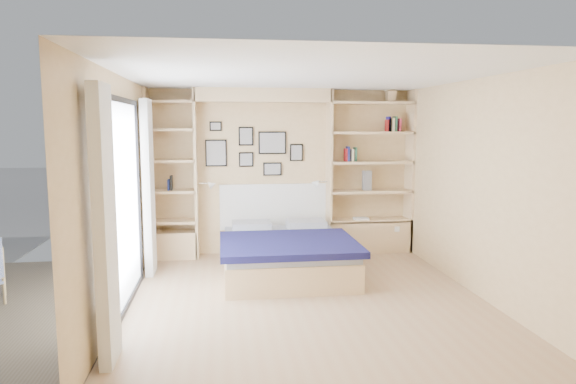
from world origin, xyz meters
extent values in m
plane|color=tan|center=(0.00, 0.00, 0.00)|extent=(4.50, 4.50, 0.00)
plane|color=#E1BD86|center=(0.00, 2.25, 1.25)|extent=(4.00, 0.00, 4.00)
plane|color=#E1BD86|center=(0.00, -2.25, 1.25)|extent=(4.00, 0.00, 4.00)
plane|color=#E1BD86|center=(-2.00, 0.00, 1.25)|extent=(0.00, 4.50, 4.50)
plane|color=#E1BD86|center=(2.00, 0.00, 1.25)|extent=(0.00, 4.50, 4.50)
plane|color=white|center=(0.00, 0.00, 2.50)|extent=(4.50, 4.50, 0.00)
cube|color=#DBB883|center=(-1.30, 2.08, 1.25)|extent=(0.04, 0.35, 2.50)
cube|color=#DBB883|center=(0.70, 2.08, 1.25)|extent=(0.04, 0.35, 2.50)
cube|color=#DBB883|center=(-0.30, 2.08, 2.40)|extent=(2.00, 0.35, 0.20)
cube|color=#DBB883|center=(1.98, 2.08, 1.25)|extent=(0.04, 0.35, 2.50)
cube|color=#DBB883|center=(-1.98, 2.08, 1.25)|extent=(0.04, 0.35, 2.50)
cube|color=#DBB883|center=(1.35, 2.08, 0.25)|extent=(1.30, 0.35, 0.50)
cube|color=#DBB883|center=(-1.65, 2.08, 0.20)|extent=(0.70, 0.35, 0.40)
cube|color=black|center=(-1.97, 0.00, 2.23)|extent=(0.04, 2.08, 0.06)
cube|color=black|center=(-1.97, 0.00, 0.03)|extent=(0.04, 2.08, 0.06)
cube|color=black|center=(-1.97, -1.02, 1.10)|extent=(0.04, 0.06, 2.20)
cube|color=black|center=(-1.97, 1.02, 1.10)|extent=(0.04, 0.06, 2.20)
cube|color=silver|center=(-1.98, 0.00, 1.12)|extent=(0.01, 2.00, 2.20)
cube|color=white|center=(-1.88, -1.30, 1.15)|extent=(0.10, 0.45, 2.30)
cube|color=white|center=(-1.88, 1.30, 1.15)|extent=(0.10, 0.45, 2.30)
cube|color=#DBB883|center=(1.35, 2.08, 0.50)|extent=(1.30, 0.35, 0.04)
cube|color=#DBB883|center=(1.35, 2.08, 0.95)|extent=(1.30, 0.35, 0.04)
cube|color=#DBB883|center=(1.35, 2.08, 1.40)|extent=(1.30, 0.35, 0.04)
cube|color=#DBB883|center=(1.35, 2.08, 1.85)|extent=(1.30, 0.35, 0.04)
cube|color=#DBB883|center=(1.35, 2.08, 2.30)|extent=(1.30, 0.35, 0.04)
cube|color=#DBB883|center=(-1.65, 2.08, 0.55)|extent=(0.70, 0.35, 0.04)
cube|color=#DBB883|center=(-1.65, 2.08, 1.00)|extent=(0.70, 0.35, 0.04)
cube|color=#DBB883|center=(-1.65, 2.08, 1.45)|extent=(0.70, 0.35, 0.04)
cube|color=#DBB883|center=(-1.65, 2.08, 1.90)|extent=(0.70, 0.35, 0.04)
cube|color=#DBB883|center=(-1.65, 2.08, 2.30)|extent=(0.70, 0.35, 0.04)
cube|color=#DBB883|center=(-0.10, 1.07, 0.18)|extent=(1.62, 2.02, 0.35)
cube|color=#A6AAB5|center=(-0.10, 1.07, 0.40)|extent=(1.58, 1.98, 0.10)
cube|color=#151548|center=(-0.10, 0.73, 0.47)|extent=(1.72, 1.42, 0.08)
cube|color=#A6AAB5|center=(-0.51, 1.78, 0.51)|extent=(0.56, 0.40, 0.12)
cube|color=#A6AAB5|center=(0.30, 1.78, 0.51)|extent=(0.56, 0.40, 0.12)
cube|color=white|center=(-0.10, 2.22, 0.72)|extent=(1.72, 0.04, 0.70)
cube|color=black|center=(-1.00, 2.23, 1.55)|extent=(0.32, 0.02, 0.40)
cube|color=gray|center=(-1.00, 2.21, 1.55)|extent=(0.28, 0.01, 0.36)
cube|color=black|center=(-0.55, 2.23, 1.80)|extent=(0.22, 0.02, 0.28)
cube|color=gray|center=(-0.55, 2.21, 1.80)|extent=(0.18, 0.01, 0.24)
cube|color=black|center=(-0.55, 2.23, 1.45)|extent=(0.22, 0.02, 0.22)
cube|color=gray|center=(-0.55, 2.21, 1.45)|extent=(0.18, 0.01, 0.18)
cube|color=black|center=(-0.15, 2.23, 1.70)|extent=(0.42, 0.02, 0.34)
cube|color=gray|center=(-0.15, 2.21, 1.70)|extent=(0.38, 0.01, 0.30)
cube|color=black|center=(-0.15, 2.23, 1.30)|extent=(0.28, 0.02, 0.20)
cube|color=gray|center=(-0.15, 2.21, 1.30)|extent=(0.24, 0.01, 0.16)
cube|color=black|center=(0.22, 2.23, 1.55)|extent=(0.20, 0.02, 0.26)
cube|color=gray|center=(0.22, 2.21, 1.55)|extent=(0.16, 0.01, 0.22)
cube|color=black|center=(-1.00, 2.23, 1.95)|extent=(0.18, 0.02, 0.14)
cube|color=gray|center=(-1.00, 2.21, 1.95)|extent=(0.14, 0.01, 0.10)
cylinder|color=silver|center=(-1.16, 2.00, 1.12)|extent=(0.20, 0.02, 0.02)
cone|color=white|center=(-1.06, 2.00, 1.10)|extent=(0.13, 0.12, 0.15)
cylinder|color=silver|center=(0.56, 2.00, 1.12)|extent=(0.20, 0.02, 0.02)
cone|color=white|center=(0.46, 2.00, 1.10)|extent=(0.13, 0.12, 0.15)
cube|color=#A91A20|center=(0.96, 2.07, 1.52)|extent=(0.02, 0.15, 0.19)
cube|color=navy|center=(0.99, 2.07, 1.53)|extent=(0.03, 0.15, 0.23)
cube|color=#BFB28C|center=(1.05, 2.07, 1.51)|extent=(0.04, 0.15, 0.18)
cube|color=#26593F|center=(1.10, 2.07, 1.53)|extent=(0.03, 0.15, 0.21)
cube|color=#A51E1E|center=(1.60, 2.07, 1.96)|extent=(0.02, 0.15, 0.18)
cube|color=navy|center=(1.61, 2.07, 1.98)|extent=(0.03, 0.15, 0.23)
cube|color=black|center=(1.62, 2.07, 1.97)|extent=(0.03, 0.15, 0.19)
cube|color=#BFB28C|center=(1.68, 2.07, 1.97)|extent=(0.04, 0.15, 0.21)
cube|color=#26593F|center=(1.72, 2.07, 1.98)|extent=(0.03, 0.15, 0.23)
cube|color=#A0213A|center=(1.78, 2.07, 1.97)|extent=(0.03, 0.15, 0.20)
cube|color=navy|center=(-1.70, 2.07, 1.10)|extent=(0.02, 0.15, 0.16)
cube|color=black|center=(-1.66, 2.07, 1.13)|extent=(0.03, 0.15, 0.21)
cube|color=#DBB883|center=(1.64, 2.07, 2.40)|extent=(0.13, 0.13, 0.15)
cone|color=#DBB883|center=(1.64, 2.07, 2.51)|extent=(0.20, 0.20, 0.08)
cube|color=slate|center=(1.30, 2.07, 1.12)|extent=(0.12, 0.12, 0.30)
cube|color=white|center=(1.20, 2.02, 0.54)|extent=(0.22, 0.16, 0.03)
cylinder|color=tan|center=(-3.29, 0.16, 0.17)|extent=(0.07, 0.12, 0.34)
cylinder|color=tan|center=(-3.46, 0.61, 0.26)|extent=(0.13, 0.28, 0.57)
camera|label=1|loc=(-0.94, -5.56, 1.97)|focal=32.00mm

